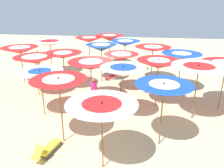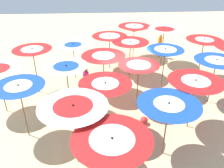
% 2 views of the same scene
% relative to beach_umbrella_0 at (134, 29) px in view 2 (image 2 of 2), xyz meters
% --- Properties ---
extents(ground, '(40.67, 40.67, 0.04)m').
position_rel_beach_umbrella_0_xyz_m(ground, '(-1.17, -5.63, -2.12)').
color(ground, beige).
extents(beach_umbrella_0, '(2.25, 2.25, 2.36)m').
position_rel_beach_umbrella_0_xyz_m(beach_umbrella_0, '(0.00, 0.00, 0.00)').
color(beach_umbrella_0, brown).
rests_on(beach_umbrella_0, ground).
extents(beach_umbrella_1, '(2.20, 2.20, 2.27)m').
position_rel_beach_umbrella_0_xyz_m(beach_umbrella_1, '(-1.82, -1.82, -0.07)').
color(beach_umbrella_1, brown).
rests_on(beach_umbrella_1, ground).
extents(beach_umbrella_2, '(2.03, 2.03, 2.20)m').
position_rel_beach_umbrella_0_xyz_m(beach_umbrella_2, '(-3.98, -3.10, -0.11)').
color(beach_umbrella_2, brown).
rests_on(beach_umbrella_2, ground).
extents(beach_umbrella_3, '(1.97, 1.97, 2.56)m').
position_rel_beach_umbrella_0_xyz_m(beach_umbrella_3, '(-5.86, -4.68, 0.21)').
color(beach_umbrella_3, brown).
rests_on(beach_umbrella_3, ground).
extents(beach_umbrella_5, '(2.15, 2.15, 2.47)m').
position_rel_beach_umbrella_0_xyz_m(beach_umbrella_5, '(1.79, -1.20, 0.13)').
color(beach_umbrella_5, brown).
rests_on(beach_umbrella_5, ground).
extents(beach_umbrella_6, '(2.18, 2.18, 2.26)m').
position_rel_beach_umbrella_0_xyz_m(beach_umbrella_6, '(-0.66, -2.98, -0.07)').
color(beach_umbrella_6, brown).
rests_on(beach_umbrella_6, ground).
extents(beach_umbrella_7, '(2.26, 2.26, 2.25)m').
position_rel_beach_umbrella_0_xyz_m(beach_umbrella_7, '(-2.29, -4.97, -0.12)').
color(beach_umbrella_7, brown).
rests_on(beach_umbrella_7, ground).
extents(beach_umbrella_8, '(1.92, 1.92, 2.52)m').
position_rel_beach_umbrella_0_xyz_m(beach_umbrella_8, '(-3.96, -6.73, 0.16)').
color(beach_umbrella_8, brown).
rests_on(beach_umbrella_8, ground).
extents(beach_umbrella_9, '(1.98, 1.98, 2.45)m').
position_rel_beach_umbrella_0_xyz_m(beach_umbrella_9, '(-5.57, -8.26, 0.11)').
color(beach_umbrella_9, brown).
rests_on(beach_umbrella_9, ground).
extents(beach_umbrella_10, '(2.07, 2.07, 2.48)m').
position_rel_beach_umbrella_0_xyz_m(beach_umbrella_10, '(3.50, -3.51, 0.14)').
color(beach_umbrella_10, brown).
rests_on(beach_umbrella_10, ground).
extents(beach_umbrella_11, '(1.92, 1.92, 2.49)m').
position_rel_beach_umbrella_0_xyz_m(beach_umbrella_11, '(0.88, -4.92, 0.12)').
color(beach_umbrella_11, brown).
rests_on(beach_umbrella_11, ground).
extents(beach_umbrella_12, '(1.92, 1.92, 2.31)m').
position_rel_beach_umbrella_0_xyz_m(beach_umbrella_12, '(-0.71, -6.33, -0.03)').
color(beach_umbrella_12, brown).
rests_on(beach_umbrella_12, ground).
extents(beach_umbrella_13, '(2.07, 2.07, 2.44)m').
position_rel_beach_umbrella_0_xyz_m(beach_umbrella_13, '(-2.32, -8.25, 0.09)').
color(beach_umbrella_13, brown).
rests_on(beach_umbrella_13, ground).
extents(beach_umbrella_14, '(2.29, 2.29, 2.53)m').
position_rel_beach_umbrella_0_xyz_m(beach_umbrella_14, '(-3.41, -9.83, 0.21)').
color(beach_umbrella_14, brown).
rests_on(beach_umbrella_14, ground).
extents(beach_umbrella_16, '(2.10, 2.10, 2.38)m').
position_rel_beach_umbrella_0_xyz_m(beach_umbrella_16, '(3.00, -6.23, 0.04)').
color(beach_umbrella_16, brown).
rests_on(beach_umbrella_16, ground).
extents(beach_umbrella_17, '(2.23, 2.23, 2.36)m').
position_rel_beach_umbrella_0_xyz_m(beach_umbrella_17, '(1.28, -8.10, 0.05)').
color(beach_umbrella_17, brown).
rests_on(beach_umbrella_17, ground).
extents(beach_umbrella_18, '(2.20, 2.20, 2.33)m').
position_rel_beach_umbrella_0_xyz_m(beach_umbrella_18, '(-0.21, -9.61, 0.01)').
color(beach_umbrella_18, brown).
rests_on(beach_umbrella_18, ground).
extents(beach_umbrella_19, '(2.26, 2.26, 2.41)m').
position_rel_beach_umbrella_0_xyz_m(beach_umbrella_19, '(-2.25, -11.30, 0.06)').
color(beach_umbrella_19, brown).
rests_on(beach_umbrella_19, ground).
extents(lounger_1, '(1.37, 0.62, 0.59)m').
position_rel_beach_umbrella_0_xyz_m(lounger_1, '(-6.65, -4.41, -1.89)').
color(lounger_1, '#333338').
rests_on(lounger_1, ground).
extents(lounger_2, '(1.26, 0.89, 0.57)m').
position_rel_beach_umbrella_0_xyz_m(lounger_2, '(1.41, -5.50, -1.90)').
color(lounger_2, silver).
rests_on(lounger_2, ground).
extents(beachgoer_0, '(0.30, 0.30, 1.65)m').
position_rel_beach_umbrella_0_xyz_m(beachgoer_0, '(-3.21, -5.30, -1.24)').
color(beachgoer_0, brown).
rests_on(beachgoer_0, ground).
extents(beachgoer_1, '(0.30, 0.30, 1.73)m').
position_rel_beach_umbrella_0_xyz_m(beachgoer_1, '(1.89, -0.13, -1.19)').
color(beachgoer_1, '#D8A87F').
rests_on(beachgoer_1, ground).
extents(beach_ball, '(0.36, 0.36, 0.36)m').
position_rel_beach_umbrella_0_xyz_m(beach_ball, '(-0.61, -7.80, -1.92)').
color(beach_ball, red).
rests_on(beach_ball, ground).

